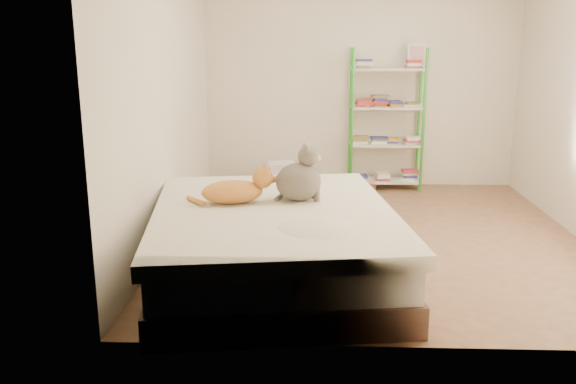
{
  "coord_description": "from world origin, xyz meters",
  "views": [
    {
      "loc": [
        -0.62,
        -5.47,
        1.84
      ],
      "look_at": [
        -0.79,
        -0.75,
        0.62
      ],
      "focal_mm": 38.0,
      "sensor_mm": 36.0,
      "label": 1
    }
  ],
  "objects_px": {
    "bed": "(274,244)",
    "cardboard_box": "(352,196)",
    "orange_cat": "(232,189)",
    "white_bin": "(282,177)",
    "grey_cat": "(299,173)",
    "shelf_unit": "(386,124)"
  },
  "relations": [
    {
      "from": "bed",
      "to": "cardboard_box",
      "type": "relative_size",
      "value": 5.33
    },
    {
      "from": "orange_cat",
      "to": "white_bin",
      "type": "height_order",
      "value": "orange_cat"
    },
    {
      "from": "orange_cat",
      "to": "grey_cat",
      "type": "height_order",
      "value": "grey_cat"
    },
    {
      "from": "white_bin",
      "to": "cardboard_box",
      "type": "bearing_deg",
      "value": -43.83
    },
    {
      "from": "shelf_unit",
      "to": "white_bin",
      "type": "xyz_separation_m",
      "value": [
        -1.26,
        -0.24,
        -0.62
      ]
    },
    {
      "from": "shelf_unit",
      "to": "cardboard_box",
      "type": "relative_size",
      "value": 3.78
    },
    {
      "from": "grey_cat",
      "to": "white_bin",
      "type": "height_order",
      "value": "grey_cat"
    },
    {
      "from": "bed",
      "to": "grey_cat",
      "type": "xyz_separation_m",
      "value": [
        0.18,
        0.23,
        0.5
      ]
    },
    {
      "from": "cardboard_box",
      "to": "shelf_unit",
      "type": "bearing_deg",
      "value": 62.03
    },
    {
      "from": "bed",
      "to": "shelf_unit",
      "type": "xyz_separation_m",
      "value": [
        1.19,
        2.93,
        0.52
      ]
    },
    {
      "from": "grey_cat",
      "to": "cardboard_box",
      "type": "height_order",
      "value": "grey_cat"
    },
    {
      "from": "shelf_unit",
      "to": "white_bin",
      "type": "distance_m",
      "value": 1.42
    },
    {
      "from": "cardboard_box",
      "to": "white_bin",
      "type": "relative_size",
      "value": 1.28
    },
    {
      "from": "orange_cat",
      "to": "shelf_unit",
      "type": "bearing_deg",
      "value": 48.53
    },
    {
      "from": "bed",
      "to": "grey_cat",
      "type": "distance_m",
      "value": 0.58
    },
    {
      "from": "grey_cat",
      "to": "white_bin",
      "type": "relative_size",
      "value": 1.22
    },
    {
      "from": "bed",
      "to": "orange_cat",
      "type": "distance_m",
      "value": 0.53
    },
    {
      "from": "cardboard_box",
      "to": "bed",
      "type": "bearing_deg",
      "value": -114.21
    },
    {
      "from": "orange_cat",
      "to": "white_bin",
      "type": "bearing_deg",
      "value": 71.12
    },
    {
      "from": "bed",
      "to": "shelf_unit",
      "type": "height_order",
      "value": "shelf_unit"
    },
    {
      "from": "bed",
      "to": "grey_cat",
      "type": "height_order",
      "value": "grey_cat"
    },
    {
      "from": "grey_cat",
      "to": "cardboard_box",
      "type": "relative_size",
      "value": 0.95
    }
  ]
}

